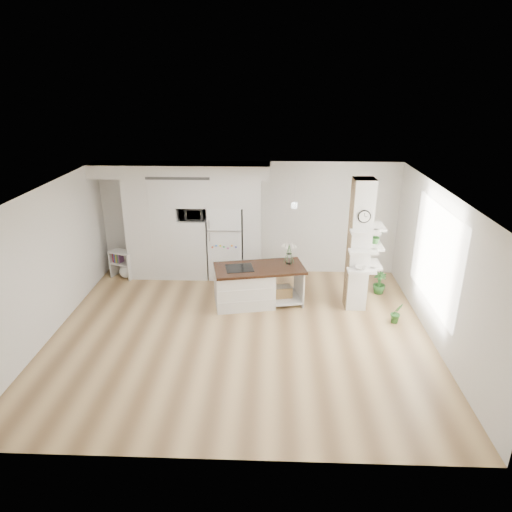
{
  "coord_description": "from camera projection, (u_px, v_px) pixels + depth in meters",
  "views": [
    {
      "loc": [
        0.57,
        -7.37,
        4.49
      ],
      "look_at": [
        0.25,
        0.9,
        1.22
      ],
      "focal_mm": 32.0,
      "sensor_mm": 36.0,
      "label": 1
    }
  ],
  "objects": [
    {
      "name": "pendant_light",
      "position": [
        339.0,
        225.0,
        7.82
      ],
      "size": [
        0.12,
        0.12,
        0.1
      ],
      "primitive_type": "cylinder",
      "color": "white",
      "rests_on": "room"
    },
    {
      "name": "decor_bowl",
      "position": [
        361.0,
        268.0,
        8.91
      ],
      "size": [
        0.22,
        0.22,
        0.05
      ],
      "primitive_type": "imported",
      "color": "white",
      "rests_on": "column"
    },
    {
      "name": "room",
      "position": [
        239.0,
        241.0,
        7.84
      ],
      "size": [
        7.04,
        6.04,
        2.72
      ],
      "color": "white",
      "rests_on": "ground"
    },
    {
      "name": "floor_plant_b",
      "position": [
        379.0,
        283.0,
        10.05
      ],
      "size": [
        0.34,
        0.34,
        0.49
      ],
      "primitive_type": "imported",
      "rotation": [
        0.0,
        0.0,
        -0.27
      ],
      "color": "#2A6127",
      "rests_on": "floor"
    },
    {
      "name": "floor_plant_a",
      "position": [
        397.0,
        313.0,
        8.85
      ],
      "size": [
        0.28,
        0.24,
        0.42
      ],
      "primitive_type": "imported",
      "rotation": [
        0.0,
        0.0,
        0.27
      ],
      "color": "#2A6127",
      "rests_on": "floor"
    },
    {
      "name": "floor",
      "position": [
        241.0,
        334.0,
        8.52
      ],
      "size": [
        7.0,
        6.0,
        0.01
      ],
      "primitive_type": "cube",
      "color": "tan",
      "rests_on": "ground"
    },
    {
      "name": "microwave",
      "position": [
        192.0,
        213.0,
        10.43
      ],
      "size": [
        0.54,
        0.37,
        0.3
      ],
      "primitive_type": "imported",
      "color": "#2D2D2D",
      "rests_on": "cabinet_wall"
    },
    {
      "name": "window",
      "position": [
        435.0,
        256.0,
        8.13
      ],
      "size": [
        0.0,
        2.4,
        2.4
      ],
      "primitive_type": "plane",
      "rotation": [
        1.57,
        0.0,
        -1.57
      ],
      "color": "white",
      "rests_on": "room"
    },
    {
      "name": "bookshelf",
      "position": [
        124.0,
        266.0,
        10.84
      ],
      "size": [
        0.63,
        0.5,
        0.66
      ],
      "rotation": [
        0.0,
        0.0,
        -0.36
      ],
      "color": "white",
      "rests_on": "floor"
    },
    {
      "name": "refrigerator",
      "position": [
        226.0,
        241.0,
        10.71
      ],
      "size": [
        0.78,
        0.69,
        1.75
      ],
      "color": "white",
      "rests_on": "floor"
    },
    {
      "name": "cabinet_wall",
      "position": [
        185.0,
        215.0,
        10.5
      ],
      "size": [
        4.0,
        0.71,
        2.7
      ],
      "color": "white",
      "rests_on": "floor"
    },
    {
      "name": "shelf_plant",
      "position": [
        376.0,
        236.0,
        9.08
      ],
      "size": [
        0.27,
        0.23,
        0.3
      ],
      "primitive_type": "imported",
      "color": "#2A6127",
      "rests_on": "column"
    },
    {
      "name": "column",
      "position": [
        364.0,
        247.0,
        8.99
      ],
      "size": [
        0.69,
        0.9,
        2.7
      ],
      "color": "silver",
      "rests_on": "floor"
    },
    {
      "name": "kitchen_island",
      "position": [
        250.0,
        285.0,
        9.51
      ],
      "size": [
        1.98,
        1.22,
        1.4
      ],
      "rotation": [
        0.0,
        0.0,
        0.2
      ],
      "color": "white",
      "rests_on": "floor"
    }
  ]
}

